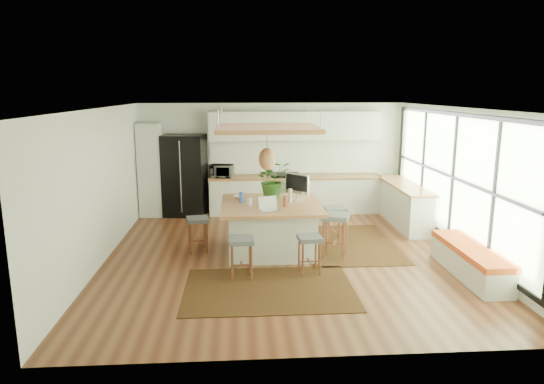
{
  "coord_description": "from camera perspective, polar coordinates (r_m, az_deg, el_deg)",
  "views": [
    {
      "loc": [
        -0.81,
        -8.46,
        3.0
      ],
      "look_at": [
        -0.2,
        0.5,
        1.1
      ],
      "focal_mm": 31.78,
      "sensor_mm": 36.0,
      "label": 1
    }
  ],
  "objects": [
    {
      "name": "range",
      "position": [
        11.96,
        1.52,
        -0.13
      ],
      "size": [
        0.76,
        0.62,
        1.0
      ],
      "primitive_type": null,
      "color": "#A5A5AA",
      "rests_on": "floor"
    },
    {
      "name": "right_counter_top",
      "position": [
        11.31,
        15.5,
        0.8
      ],
      "size": [
        0.64,
        2.54,
        0.05
      ],
      "primitive_type": "cube",
      "color": "brown",
      "rests_on": "right_counter_base"
    },
    {
      "name": "right_counter_base",
      "position": [
        11.4,
        15.37,
        -1.47
      ],
      "size": [
        0.6,
        2.5,
        0.88
      ],
      "primitive_type": "cube",
      "color": "silver",
      "rests_on": "floor"
    },
    {
      "name": "pantry",
      "position": [
        11.99,
        -14.14,
        2.58
      ],
      "size": [
        0.55,
        0.6,
        2.25
      ],
      "primitive_type": "cube",
      "color": "silver",
      "rests_on": "floor"
    },
    {
      "name": "stool_right_front",
      "position": [
        8.96,
        7.45,
        -5.34
      ],
      "size": [
        0.6,
        0.6,
        0.79
      ],
      "primitive_type": null,
      "rotation": [
        0.0,
        0.0,
        1.24
      ],
      "color": "#494D51",
      "rests_on": "floor"
    },
    {
      "name": "microwave",
      "position": [
        11.8,
        -5.98,
        2.66
      ],
      "size": [
        0.59,
        0.38,
        0.37
      ],
      "primitive_type": "imported",
      "rotation": [
        0.0,
        0.0,
        -0.16
      ],
      "color": "#A5A5AA",
      "rests_on": "back_counter_top"
    },
    {
      "name": "back_counter_base",
      "position": [
        12.0,
        2.71,
        -0.39
      ],
      "size": [
        4.2,
        0.6,
        0.88
      ],
      "primitive_type": "cube",
      "color": "silver",
      "rests_on": "floor"
    },
    {
      "name": "ceiling",
      "position": [
        8.51,
        1.6,
        9.92
      ],
      "size": [
        7.0,
        7.0,
        0.0
      ],
      "primitive_type": "plane",
      "rotation": [
        3.14,
        0.0,
        0.0
      ],
      "color": "white",
      "rests_on": "ground"
    },
    {
      "name": "ceiling_panel",
      "position": [
        8.93,
        -0.6,
        5.83
      ],
      "size": [
        1.86,
        1.86,
        0.8
      ],
      "primitive_type": null,
      "color": "brown",
      "rests_on": "ceiling"
    },
    {
      "name": "island",
      "position": [
        9.12,
        -0.14,
        -4.2
      ],
      "size": [
        1.85,
        1.85,
        0.93
      ],
      "primitive_type": null,
      "color": "brown",
      "rests_on": "floor"
    },
    {
      "name": "fridge",
      "position": [
        11.88,
        -10.26,
        1.69
      ],
      "size": [
        1.08,
        0.9,
        1.96
      ],
      "primitive_type": null,
      "rotation": [
        0.0,
        0.0,
        -0.15
      ],
      "color": "black",
      "rests_on": "floor"
    },
    {
      "name": "stool_right_back",
      "position": [
        9.8,
        7.38,
        -3.81
      ],
      "size": [
        0.47,
        0.47,
        0.71
      ],
      "primitive_type": null,
      "rotation": [
        0.0,
        0.0,
        1.69
      ],
      "color": "#494D51",
      "rests_on": "floor"
    },
    {
      "name": "stool_near_right",
      "position": [
        8.1,
        4.46,
        -7.16
      ],
      "size": [
        0.41,
        0.41,
        0.64
      ],
      "primitive_type": null,
      "rotation": [
        0.0,
        0.0,
        0.09
      ],
      "color": "#494D51",
      "rests_on": "floor"
    },
    {
      "name": "stool_near_left",
      "position": [
        7.9,
        -3.66,
        -7.64
      ],
      "size": [
        0.41,
        0.41,
        0.67
      ],
      "primitive_type": null,
      "rotation": [
        0.0,
        0.0,
        0.05
      ],
      "color": "#494D51",
      "rests_on": "floor"
    },
    {
      "name": "monitor",
      "position": [
        9.22,
        2.97,
        0.6
      ],
      "size": [
        0.54,
        0.54,
        0.52
      ],
      "primitive_type": null,
      "rotation": [
        0.0,
        0.0,
        -0.8
      ],
      "color": "#A5A5AA",
      "rests_on": "island"
    },
    {
      "name": "island_bowl",
      "position": [
        9.44,
        -4.0,
        -0.59
      ],
      "size": [
        0.25,
        0.25,
        0.05
      ],
      "primitive_type": "imported",
      "rotation": [
        0.0,
        0.0,
        -0.21
      ],
      "color": "beige",
      "rests_on": "island"
    },
    {
      "name": "island_bottle_3",
      "position": [
        9.06,
        2.05,
        -0.66
      ],
      "size": [
        0.07,
        0.07,
        0.19
      ],
      "primitive_type": "cylinder",
      "color": "beige",
      "rests_on": "island"
    },
    {
      "name": "window_bench",
      "position": [
        8.63,
        22.39,
        -7.58
      ],
      "size": [
        0.52,
        2.0,
        0.5
      ],
      "primitive_type": null,
      "color": "silver",
      "rests_on": "floor"
    },
    {
      "name": "stool_left_side",
      "position": [
        9.24,
        -8.76,
        -4.83
      ],
      "size": [
        0.46,
        0.46,
        0.66
      ],
      "primitive_type": null,
      "rotation": [
        0.0,
        0.0,
        -1.37
      ],
      "color": "#494D51",
      "rests_on": "floor"
    },
    {
      "name": "floor",
      "position": [
        9.02,
        1.5,
        -7.5
      ],
      "size": [
        7.0,
        7.0,
        0.0
      ],
      "primitive_type": "plane",
      "color": "#512517",
      "rests_on": "ground"
    },
    {
      "name": "rug_near",
      "position": [
        7.55,
        -0.37,
        -11.43
      ],
      "size": [
        2.6,
        1.8,
        0.01
      ],
      "primitive_type": "cube",
      "color": "black",
      "rests_on": "floor"
    },
    {
      "name": "window_wall",
      "position": [
        9.51,
        21.26,
        1.43
      ],
      "size": [
        0.1,
        6.2,
        2.6
      ],
      "primitive_type": null,
      "color": "black",
      "rests_on": "wall_right"
    },
    {
      "name": "wall_right",
      "position": [
        9.53,
        21.4,
        1.14
      ],
      "size": [
        0.0,
        7.0,
        7.0
      ],
      "primitive_type": "plane",
      "rotation": [
        1.57,
        0.0,
        -1.57
      ],
      "color": "silver",
      "rests_on": "ground"
    },
    {
      "name": "back_counter_top",
      "position": [
        11.91,
        2.73,
        1.77
      ],
      "size": [
        4.24,
        0.64,
        0.05
      ],
      "primitive_type": "cube",
      "color": "brown",
      "rests_on": "back_counter_base"
    },
    {
      "name": "wall_back",
      "position": [
        12.1,
        -0.01,
        4.11
      ],
      "size": [
        6.5,
        0.0,
        6.5
      ],
      "primitive_type": "plane",
      "rotation": [
        1.57,
        0.0,
        0.0
      ],
      "color": "silver",
      "rests_on": "ground"
    },
    {
      "name": "wall_front",
      "position": [
        5.29,
        5.12,
        -6.28
      ],
      "size": [
        6.5,
        0.0,
        6.5
      ],
      "primitive_type": "plane",
      "rotation": [
        -1.57,
        0.0,
        0.0
      ],
      "color": "silver",
      "rests_on": "ground"
    },
    {
      "name": "island_bottle_1",
      "position": [
        8.82,
        -2.67,
        -1.02
      ],
      "size": [
        0.07,
        0.07,
        0.19
      ],
      "primitive_type": "cylinder",
      "color": "white",
      "rests_on": "island"
    },
    {
      "name": "island_bottle_2",
      "position": [
        8.71,
        1.63,
        -1.17
      ],
      "size": [
        0.07,
        0.07,
        0.19
      ],
      "primitive_type": "cylinder",
      "color": "brown",
      "rests_on": "island"
    },
    {
      "name": "wall_left",
      "position": [
        8.96,
        -19.62,
        0.63
      ],
      "size": [
        0.0,
        7.0,
        7.0
      ],
      "primitive_type": "plane",
      "rotation": [
        1.57,
        0.0,
        1.57
      ],
      "color": "silver",
      "rests_on": "ground"
    },
    {
      "name": "rug_right",
      "position": [
        9.77,
        9.01,
        -6.06
      ],
      "size": [
        1.8,
        2.6,
        0.01
      ],
      "primitive_type": "cube",
      "color": "black",
      "rests_on": "floor"
    },
    {
      "name": "island_bottle_0",
      "position": [
        9.06,
        -3.65,
        -0.68
      ],
      "size": [
        0.07,
        0.07,
        0.19
      ],
      "primitive_type": "cylinder",
      "color": "blue",
      "rests_on": "island"
    },
    {
      "name": "island_plant",
      "position": [
        9.42,
        0.11,
        1.0
      ],
      "size": [
        0.84,
        0.89,
        0.56
      ],
      "primitive_type": "imported",
      "rotation": [
        0.0,
        0.0,
        0.31
      ],
      "color": "#1E4C19",
      "rests_on": "island"
    },
    {
      "name": "laptop",
      "position": [
        8.43,
        -0.21,
        -1.44
      ],
      "size": [
        0.44,
        0.45,
        0.26
      ],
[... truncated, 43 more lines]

